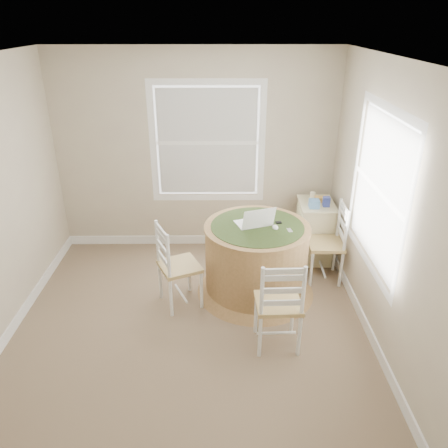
{
  "coord_description": "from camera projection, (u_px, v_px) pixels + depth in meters",
  "views": [
    {
      "loc": [
        0.32,
        -3.64,
        2.9
      ],
      "look_at": [
        0.35,
        0.45,
        0.94
      ],
      "focal_mm": 35.0,
      "sensor_mm": 36.0,
      "label": 1
    }
  ],
  "objects": [
    {
      "name": "room",
      "position": [
        205.0,
        203.0,
        4.12
      ],
      "size": [
        3.64,
        3.64,
        2.64
      ],
      "color": "#7B694E",
      "rests_on": "ground"
    },
    {
      "name": "round_table",
      "position": [
        256.0,
        257.0,
        4.9
      ],
      "size": [
        1.34,
        1.34,
        0.84
      ],
      "rotation": [
        0.0,
        0.0,
        0.15
      ],
      "color": "#A47A49",
      "rests_on": "ground"
    },
    {
      "name": "chair_left",
      "position": [
        180.0,
        266.0,
        4.68
      ],
      "size": [
        0.54,
        0.55,
        0.95
      ],
      "primitive_type": null,
      "rotation": [
        0.0,
        0.0,
        2.0
      ],
      "color": "white",
      "rests_on": "ground"
    },
    {
      "name": "chair_near",
      "position": [
        278.0,
        303.0,
        4.08
      ],
      "size": [
        0.43,
        0.41,
        0.95
      ],
      "primitive_type": null,
      "rotation": [
        0.0,
        0.0,
        3.17
      ],
      "color": "white",
      "rests_on": "ground"
    },
    {
      "name": "chair_right",
      "position": [
        325.0,
        243.0,
        5.14
      ],
      "size": [
        0.41,
        0.43,
        0.95
      ],
      "primitive_type": null,
      "rotation": [
        0.0,
        0.0,
        -1.6
      ],
      "color": "white",
      "rests_on": "ground"
    },
    {
      "name": "laptop",
      "position": [
        254.0,
        222.0,
        4.75
      ],
      "size": [
        0.45,
        0.42,
        0.25
      ],
      "rotation": [
        0.0,
        0.0,
        3.48
      ],
      "color": "white",
      "rests_on": "round_table"
    },
    {
      "name": "mouse",
      "position": [
        275.0,
        227.0,
        4.69
      ],
      "size": [
        0.08,
        0.11,
        0.04
      ],
      "primitive_type": "ellipsoid",
      "rotation": [
        0.0,
        0.0,
        0.15
      ],
      "color": "white",
      "rests_on": "round_table"
    },
    {
      "name": "phone",
      "position": [
        290.0,
        231.0,
        4.64
      ],
      "size": [
        0.06,
        0.1,
        0.02
      ],
      "primitive_type": "cube",
      "rotation": [
        0.0,
        0.0,
        0.15
      ],
      "color": "#B7BABF",
      "rests_on": "round_table"
    },
    {
      "name": "keys",
      "position": [
        279.0,
        223.0,
        4.8
      ],
      "size": [
        0.07,
        0.06,
        0.02
      ],
      "primitive_type": "cube",
      "rotation": [
        0.0,
        0.0,
        0.15
      ],
      "color": "black",
      "rests_on": "round_table"
    },
    {
      "name": "corner_chest",
      "position": [
        314.0,
        231.0,
        5.64
      ],
      "size": [
        0.45,
        0.6,
        0.78
      ],
      "rotation": [
        0.0,
        0.0,
        -0.02
      ],
      "color": "beige",
      "rests_on": "ground"
    },
    {
      "name": "tissue_box",
      "position": [
        314.0,
        204.0,
        5.32
      ],
      "size": [
        0.12,
        0.12,
        0.1
      ],
      "primitive_type": "cube",
      "rotation": [
        0.0,
        0.0,
        -0.02
      ],
      "color": "#5588C4",
      "rests_on": "corner_chest"
    },
    {
      "name": "box_yellow",
      "position": [
        321.0,
        199.0,
        5.51
      ],
      "size": [
        0.15,
        0.1,
        0.06
      ],
      "primitive_type": "cube",
      "rotation": [
        0.0,
        0.0,
        -0.02
      ],
      "color": "#E8AF52",
      "rests_on": "corner_chest"
    },
    {
      "name": "box_blue",
      "position": [
        326.0,
        202.0,
        5.36
      ],
      "size": [
        0.08,
        0.08,
        0.12
      ],
      "primitive_type": "cube",
      "rotation": [
        0.0,
        0.0,
        -0.02
      ],
      "color": "#334099",
      "rests_on": "corner_chest"
    },
    {
      "name": "cup_cream",
      "position": [
        313.0,
        196.0,
        5.58
      ],
      "size": [
        0.07,
        0.07,
        0.09
      ],
      "primitive_type": "cylinder",
      "color": "beige",
      "rests_on": "corner_chest"
    }
  ]
}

